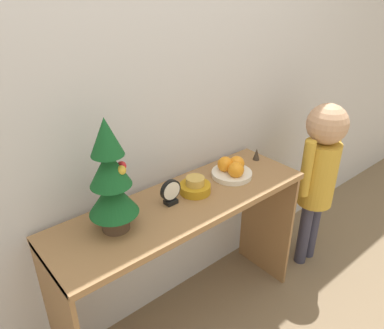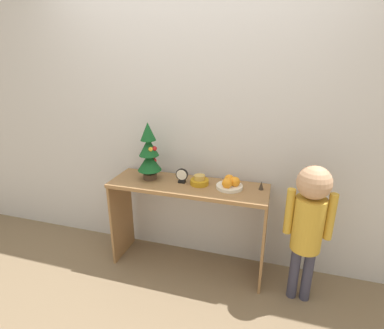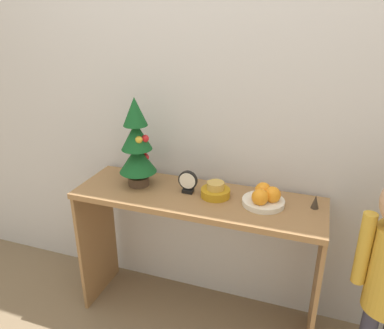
{
  "view_description": "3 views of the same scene",
  "coord_description": "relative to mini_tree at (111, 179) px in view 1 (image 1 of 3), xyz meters",
  "views": [
    {
      "loc": [
        -0.91,
        -0.93,
        1.73
      ],
      "look_at": [
        0.05,
        0.21,
        0.95
      ],
      "focal_mm": 35.0,
      "sensor_mm": 36.0,
      "label": 1
    },
    {
      "loc": [
        0.68,
        -1.92,
        1.75
      ],
      "look_at": [
        0.04,
        0.18,
        0.96
      ],
      "focal_mm": 28.0,
      "sensor_mm": 36.0,
      "label": 2
    },
    {
      "loc": [
        0.54,
        -1.43,
        1.67
      ],
      "look_at": [
        -0.02,
        0.17,
        0.97
      ],
      "focal_mm": 35.0,
      "sensor_mm": 36.0,
      "label": 3
    }
  ],
  "objects": [
    {
      "name": "console_table",
      "position": [
        0.34,
        -0.02,
        -0.41
      ],
      "size": [
        1.3,
        0.41,
        0.78
      ],
      "color": "olive",
      "rests_on": "ground_plane"
    },
    {
      "name": "fruit_bowl",
      "position": [
        0.68,
        0.0,
        -0.2
      ],
      "size": [
        0.21,
        0.21,
        0.1
      ],
      "color": "silver",
      "rests_on": "console_table"
    },
    {
      "name": "mini_tree",
      "position": [
        0.0,
        0.0,
        0.0
      ],
      "size": [
        0.2,
        0.2,
        0.49
      ],
      "color": "#4C3828",
      "rests_on": "console_table"
    },
    {
      "name": "desk_clock",
      "position": [
        0.28,
        0.0,
        -0.17
      ],
      "size": [
        0.1,
        0.04,
        0.12
      ],
      "color": "black",
      "rests_on": "console_table"
    },
    {
      "name": "child_figure",
      "position": [
        1.27,
        -0.15,
        -0.31
      ],
      "size": [
        0.33,
        0.23,
        1.08
      ],
      "color": "#38384C",
      "rests_on": "ground_plane"
    },
    {
      "name": "back_wall",
      "position": [
        0.34,
        0.23,
        0.23
      ],
      "size": [
        7.0,
        0.05,
        2.5
      ],
      "primitive_type": "cube",
      "color": "silver",
      "rests_on": "ground_plane"
    },
    {
      "name": "figurine",
      "position": [
        0.92,
        0.05,
        -0.2
      ],
      "size": [
        0.04,
        0.04,
        0.07
      ],
      "color": "#382D23",
      "rests_on": "console_table"
    },
    {
      "name": "singing_bowl",
      "position": [
        0.43,
        0.0,
        -0.2
      ],
      "size": [
        0.15,
        0.15,
        0.08
      ],
      "color": "#B78419",
      "rests_on": "console_table"
    }
  ]
}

